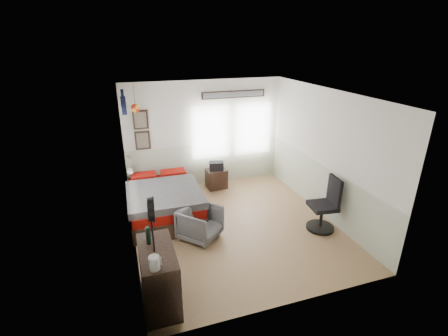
# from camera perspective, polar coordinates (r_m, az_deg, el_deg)

# --- Properties ---
(ground_plane) EXTENTS (4.00, 4.50, 0.01)m
(ground_plane) POSITION_cam_1_polar(r_m,az_deg,el_deg) (6.83, 1.87, -10.13)
(ground_plane) COLOR #8D694B
(room_shell) EXTENTS (4.02, 4.52, 2.71)m
(room_shell) POSITION_cam_1_polar(r_m,az_deg,el_deg) (6.27, 0.80, 3.25)
(room_shell) COLOR silver
(room_shell) RESTS_ON ground_plane
(wall_decor) EXTENTS (3.55, 1.32, 1.44)m
(wall_decor) POSITION_cam_1_polar(r_m,az_deg,el_deg) (7.60, -11.09, 9.98)
(wall_decor) COLOR black
(wall_decor) RESTS_ON room_shell
(bed) EXTENTS (1.54, 2.10, 0.66)m
(bed) POSITION_cam_1_polar(r_m,az_deg,el_deg) (7.19, -10.49, -5.76)
(bed) COLOR black
(bed) RESTS_ON ground_plane
(dresser) EXTENTS (0.48, 1.00, 0.90)m
(dresser) POSITION_cam_1_polar(r_m,az_deg,el_deg) (4.98, -11.38, -18.16)
(dresser) COLOR black
(dresser) RESTS_ON ground_plane
(armchair) EXTENTS (0.99, 0.99, 0.65)m
(armchair) POSITION_cam_1_polar(r_m,az_deg,el_deg) (6.31, -4.21, -9.64)
(armchair) COLOR #59585F
(armchair) RESTS_ON ground_plane
(nightstand) EXTENTS (0.52, 0.42, 0.50)m
(nightstand) POSITION_cam_1_polar(r_m,az_deg,el_deg) (8.36, -1.33, -1.87)
(nightstand) COLOR black
(nightstand) RESTS_ON ground_plane
(task_chair) EXTENTS (0.56, 0.56, 1.12)m
(task_chair) POSITION_cam_1_polar(r_m,az_deg,el_deg) (6.82, 17.36, -6.82)
(task_chair) COLOR black
(task_chair) RESTS_ON ground_plane
(kettle) EXTENTS (0.16, 0.14, 0.19)m
(kettle) POSITION_cam_1_polar(r_m,az_deg,el_deg) (4.33, -12.14, -16.00)
(kettle) COLOR silver
(kettle) RESTS_ON dresser
(bottle) EXTENTS (0.07, 0.07, 0.28)m
(bottle) POSITION_cam_1_polar(r_m,az_deg,el_deg) (4.78, -13.17, -11.45)
(bottle) COLOR black
(bottle) RESTS_ON dresser
(stand_fan) EXTENTS (0.12, 0.34, 0.82)m
(stand_fan) POSITION_cam_1_polar(r_m,az_deg,el_deg) (4.34, -12.66, -7.28)
(stand_fan) COLOR black
(stand_fan) RESTS_ON dresser
(black_bag) EXTENTS (0.40, 0.30, 0.21)m
(black_bag) POSITION_cam_1_polar(r_m,az_deg,el_deg) (8.22, -1.35, 0.39)
(black_bag) COLOR black
(black_bag) RESTS_ON nightstand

